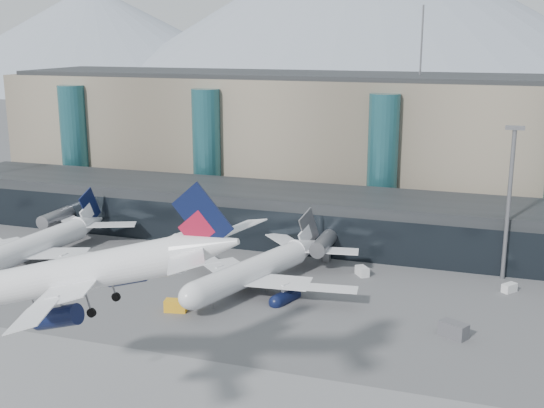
{
  "coord_description": "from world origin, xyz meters",
  "views": [
    {
      "loc": [
        27.57,
        -66.28,
        39.56
      ],
      "look_at": [
        -5.32,
        32.0,
        13.83
      ],
      "focal_mm": 45.0,
      "sensor_mm": 36.0,
      "label": 1
    }
  ],
  "objects_px": {
    "lightmast_mid": "(509,195)",
    "veh_h": "(176,306)",
    "jet_parked_mid": "(264,259)",
    "veh_d": "(509,288)",
    "jet_parked_left": "(45,235)",
    "veh_c": "(454,330)",
    "hero_jet": "(110,261)",
    "veh_a": "(91,275)",
    "veh_g": "(362,271)",
    "veh_b": "(258,263)"
  },
  "relations": [
    {
      "from": "lightmast_mid",
      "to": "jet_parked_mid",
      "type": "relative_size",
      "value": 0.7
    },
    {
      "from": "jet_parked_left",
      "to": "veh_a",
      "type": "relative_size",
      "value": 11.64
    },
    {
      "from": "veh_a",
      "to": "veh_c",
      "type": "bearing_deg",
      "value": -27.68
    },
    {
      "from": "jet_parked_mid",
      "to": "veh_h",
      "type": "relative_size",
      "value": 11.26
    },
    {
      "from": "hero_jet",
      "to": "veh_d",
      "type": "relative_size",
      "value": 13.09
    },
    {
      "from": "lightmast_mid",
      "to": "hero_jet",
      "type": "bearing_deg",
      "value": -121.85
    },
    {
      "from": "hero_jet",
      "to": "veh_g",
      "type": "relative_size",
      "value": 12.09
    },
    {
      "from": "veh_a",
      "to": "veh_g",
      "type": "xyz_separation_m",
      "value": [
        42.36,
        16.32,
        -0.13
      ]
    },
    {
      "from": "veh_h",
      "to": "veh_c",
      "type": "bearing_deg",
      "value": -5.52
    },
    {
      "from": "jet_parked_mid",
      "to": "veh_c",
      "type": "bearing_deg",
      "value": -89.96
    },
    {
      "from": "jet_parked_mid",
      "to": "veh_a",
      "type": "xyz_separation_m",
      "value": [
        -28.16,
        -6.75,
        -3.54
      ]
    },
    {
      "from": "jet_parked_left",
      "to": "jet_parked_mid",
      "type": "xyz_separation_m",
      "value": [
        41.93,
        -0.1,
        -0.09
      ]
    },
    {
      "from": "lightmast_mid",
      "to": "jet_parked_mid",
      "type": "distance_m",
      "value": 41.17
    },
    {
      "from": "veh_h",
      "to": "veh_a",
      "type": "bearing_deg",
      "value": 147.16
    },
    {
      "from": "veh_b",
      "to": "veh_c",
      "type": "relative_size",
      "value": 0.75
    },
    {
      "from": "jet_parked_left",
      "to": "veh_c",
      "type": "distance_m",
      "value": 73.38
    },
    {
      "from": "hero_jet",
      "to": "veh_h",
      "type": "height_order",
      "value": "hero_jet"
    },
    {
      "from": "veh_a",
      "to": "lightmast_mid",
      "type": "bearing_deg",
      "value": -5.09
    },
    {
      "from": "hero_jet",
      "to": "jet_parked_left",
      "type": "xyz_separation_m",
      "value": [
        -41.49,
        44.39,
        -13.79
      ]
    },
    {
      "from": "veh_c",
      "to": "veh_b",
      "type": "bearing_deg",
      "value": -179.6
    },
    {
      "from": "veh_a",
      "to": "veh_g",
      "type": "bearing_deg",
      "value": -3.02
    },
    {
      "from": "lightmast_mid",
      "to": "hero_jet",
      "type": "height_order",
      "value": "lightmast_mid"
    },
    {
      "from": "veh_a",
      "to": "veh_h",
      "type": "height_order",
      "value": "same"
    },
    {
      "from": "veh_a",
      "to": "veh_h",
      "type": "distance_m",
      "value": 20.8
    },
    {
      "from": "hero_jet",
      "to": "veh_b",
      "type": "relative_size",
      "value": 11.36
    },
    {
      "from": "lightmast_mid",
      "to": "jet_parked_left",
      "type": "height_order",
      "value": "lightmast_mid"
    },
    {
      "from": "veh_d",
      "to": "veh_h",
      "type": "bearing_deg",
      "value": 155.08
    },
    {
      "from": "veh_d",
      "to": "lightmast_mid",
      "type": "bearing_deg",
      "value": 47.82
    },
    {
      "from": "veh_d",
      "to": "veh_h",
      "type": "distance_m",
      "value": 52.39
    },
    {
      "from": "veh_b",
      "to": "veh_g",
      "type": "height_order",
      "value": "veh_b"
    },
    {
      "from": "veh_b",
      "to": "lightmast_mid",
      "type": "bearing_deg",
      "value": -83.65
    },
    {
      "from": "veh_d",
      "to": "veh_b",
      "type": "bearing_deg",
      "value": 130.37
    },
    {
      "from": "veh_c",
      "to": "veh_d",
      "type": "bearing_deg",
      "value": 98.21
    },
    {
      "from": "veh_g",
      "to": "hero_jet",
      "type": "bearing_deg",
      "value": -52.18
    },
    {
      "from": "veh_a",
      "to": "veh_c",
      "type": "height_order",
      "value": "veh_c"
    },
    {
      "from": "lightmast_mid",
      "to": "veh_h",
      "type": "bearing_deg",
      "value": -146.65
    },
    {
      "from": "lightmast_mid",
      "to": "jet_parked_left",
      "type": "xyz_separation_m",
      "value": [
        -78.69,
        -15.5,
        -9.9
      ]
    },
    {
      "from": "hero_jet",
      "to": "jet_parked_mid",
      "type": "relative_size",
      "value": 0.87
    },
    {
      "from": "veh_b",
      "to": "veh_g",
      "type": "distance_m",
      "value": 18.18
    },
    {
      "from": "hero_jet",
      "to": "veh_a",
      "type": "height_order",
      "value": "hero_jet"
    },
    {
      "from": "veh_h",
      "to": "lightmast_mid",
      "type": "bearing_deg",
      "value": 22.09
    },
    {
      "from": "veh_b",
      "to": "veh_c",
      "type": "bearing_deg",
      "value": -122.39
    },
    {
      "from": "jet_parked_mid",
      "to": "veh_g",
      "type": "distance_m",
      "value": 17.52
    },
    {
      "from": "hero_jet",
      "to": "veh_c",
      "type": "height_order",
      "value": "hero_jet"
    },
    {
      "from": "jet_parked_mid",
      "to": "veh_h",
      "type": "height_order",
      "value": "jet_parked_mid"
    },
    {
      "from": "veh_b",
      "to": "veh_h",
      "type": "relative_size",
      "value": 0.86
    },
    {
      "from": "veh_a",
      "to": "veh_b",
      "type": "relative_size",
      "value": 1.14
    },
    {
      "from": "jet_parked_mid",
      "to": "veh_d",
      "type": "bearing_deg",
      "value": -57.11
    },
    {
      "from": "veh_c",
      "to": "veh_h",
      "type": "height_order",
      "value": "veh_c"
    },
    {
      "from": "jet_parked_mid",
      "to": "veh_g",
      "type": "bearing_deg",
      "value": -37.16
    }
  ]
}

